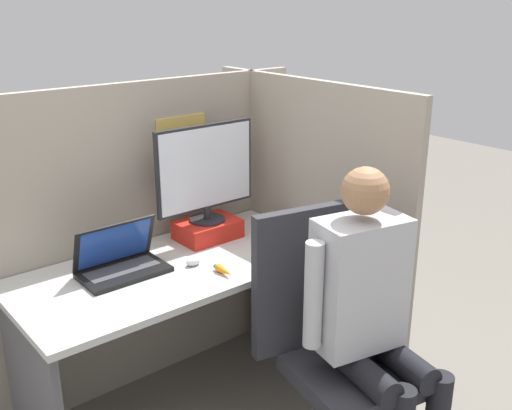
% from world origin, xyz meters
% --- Properties ---
extents(cubicle_panel_back, '(1.90, 0.05, 1.51)m').
position_xyz_m(cubicle_panel_back, '(0.00, 0.70, 0.76)').
color(cubicle_panel_back, gray).
rests_on(cubicle_panel_back, ground).
extents(cubicle_panel_right, '(0.04, 1.31, 1.51)m').
position_xyz_m(cubicle_panel_right, '(0.73, 0.27, 0.75)').
color(cubicle_panel_right, gray).
rests_on(cubicle_panel_right, ground).
extents(desk, '(1.40, 0.67, 0.76)m').
position_xyz_m(desk, '(0.00, 0.34, 0.57)').
color(desk, '#B7B7B2').
rests_on(desk, ground).
extents(paper_box, '(0.29, 0.21, 0.09)m').
position_xyz_m(paper_box, '(0.29, 0.50, 0.80)').
color(paper_box, red).
rests_on(paper_box, desk).
extents(monitor, '(0.53, 0.17, 0.47)m').
position_xyz_m(monitor, '(0.29, 0.50, 1.10)').
color(monitor, '#232328').
rests_on(monitor, paper_box).
extents(laptop, '(0.36, 0.22, 0.22)m').
position_xyz_m(laptop, '(-0.22, 0.41, 0.80)').
color(laptop, black).
rests_on(laptop, desk).
extents(mouse, '(0.07, 0.04, 0.04)m').
position_xyz_m(mouse, '(0.06, 0.28, 0.78)').
color(mouse, silver).
rests_on(mouse, desk).
extents(stapler, '(0.04, 0.15, 0.04)m').
position_xyz_m(stapler, '(0.63, 0.42, 0.78)').
color(stapler, '#2D2D33').
rests_on(stapler, desk).
extents(carrot_toy, '(0.04, 0.12, 0.04)m').
position_xyz_m(carrot_toy, '(0.11, 0.11, 0.78)').
color(carrot_toy, orange).
rests_on(carrot_toy, desk).
extents(office_chair, '(0.55, 0.60, 1.09)m').
position_xyz_m(office_chair, '(0.33, -0.30, 0.55)').
color(office_chair, '#2D2D33').
rests_on(office_chair, ground).
extents(person, '(0.47, 0.48, 1.30)m').
position_xyz_m(person, '(0.37, -0.46, 0.75)').
color(person, black).
rests_on(person, ground).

